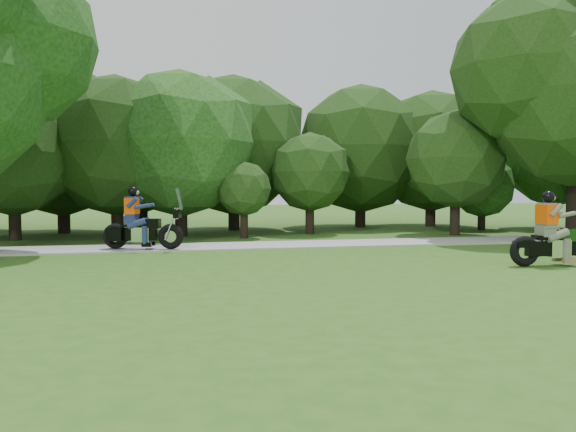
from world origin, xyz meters
name	(u,v)px	position (x,y,z in m)	size (l,w,h in m)	color
ground	(390,287)	(0.00, 0.00, 0.00)	(100.00, 100.00, 0.00)	#2C5919
walkway	(297,245)	(0.00, 8.00, 0.03)	(60.00, 2.20, 0.06)	gray
tree_line	(210,150)	(-2.41, 14.29, 3.59)	(39.67, 12.07, 7.45)	black
big_tree_east	(573,78)	(10.46, 7.87, 6.03)	(9.07, 6.89, 10.46)	black
chopper_motorcycle	(554,238)	(5.17, 1.86, 0.70)	(2.65, 0.71, 1.89)	black
touring_motorcycle	(138,226)	(-5.20, 7.51, 0.77)	(2.50, 1.26, 1.94)	black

